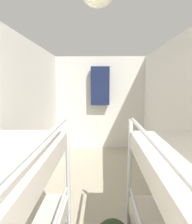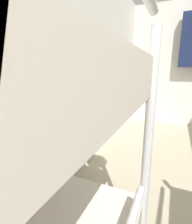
% 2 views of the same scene
% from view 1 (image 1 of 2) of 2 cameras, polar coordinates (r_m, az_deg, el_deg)
% --- Properties ---
extents(wall_left, '(0.06, 5.47, 2.24)m').
position_cam_1_polar(wall_left, '(2.51, -25.19, -3.08)').
color(wall_left, silver).
rests_on(wall_left, ground_plane).
extents(wall_back, '(2.26, 0.06, 2.24)m').
position_cam_1_polar(wall_back, '(4.92, 1.24, 2.57)').
color(wall_back, silver).
rests_on(wall_back, ground_plane).
extents(hanging_coat, '(0.44, 0.12, 0.90)m').
position_cam_1_polar(hanging_coat, '(4.75, 1.18, 7.46)').
color(hanging_coat, '#192347').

